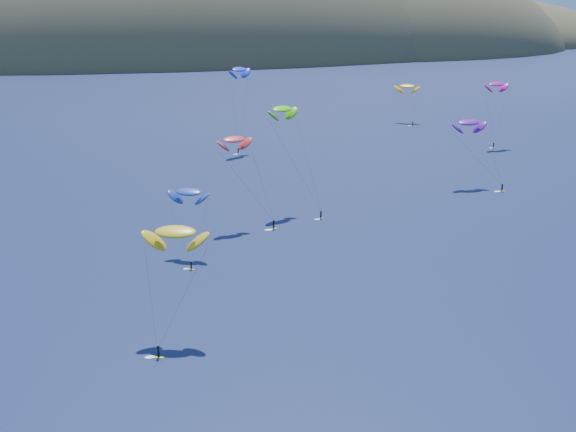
% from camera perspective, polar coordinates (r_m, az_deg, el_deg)
% --- Properties ---
extents(island, '(730.00, 300.00, 210.00)m').
position_cam_1_polar(island, '(624.58, -7.27, 10.60)').
color(island, '#3D3526').
rests_on(island, ground).
extents(kitesurfer_2, '(10.00, 12.04, 17.81)m').
position_cam_1_polar(kitesurfer_2, '(114.46, -8.02, -1.13)').
color(kitesurfer_2, yellow).
rests_on(kitesurfer_2, ground).
extents(kitesurfer_3, '(10.97, 14.69, 24.86)m').
position_cam_1_polar(kitesurfer_3, '(177.21, -0.40, 7.61)').
color(kitesurfer_3, yellow).
rests_on(kitesurfer_3, ground).
extents(kitesurfer_4, '(9.54, 10.72, 26.92)m').
position_cam_1_polar(kitesurfer_4, '(242.99, -3.48, 10.36)').
color(kitesurfer_4, yellow).
rests_on(kitesurfer_4, ground).
extents(kitesurfer_6, '(10.31, 11.89, 18.25)m').
position_cam_1_polar(kitesurfer_6, '(205.79, 12.74, 6.50)').
color(kitesurfer_6, yellow).
rests_on(kitesurfer_6, ground).
extents(kitesurfer_8, '(8.73, 6.46, 21.50)m').
position_cam_1_polar(kitesurfer_8, '(258.40, 14.60, 9.06)').
color(kitesurfer_8, yellow).
rests_on(kitesurfer_8, ground).
extents(kitesurfer_9, '(11.77, 9.16, 20.30)m').
position_cam_1_polar(kitesurfer_9, '(166.02, -3.85, 5.44)').
color(kitesurfer_9, yellow).
rests_on(kitesurfer_9, ground).
extents(kitesurfer_10, '(8.42, 13.30, 14.04)m').
position_cam_1_polar(kitesurfer_10, '(149.65, -7.09, 1.71)').
color(kitesurfer_10, yellow).
rests_on(kitesurfer_10, ground).
extents(kitesurfer_11, '(9.47, 14.75, 15.40)m').
position_cam_1_polar(kitesurfer_11, '(299.38, 8.47, 9.12)').
color(kitesurfer_11, yellow).
rests_on(kitesurfer_11, ground).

